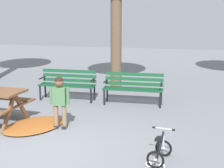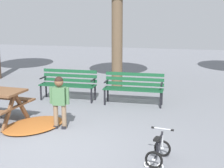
# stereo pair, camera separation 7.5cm
# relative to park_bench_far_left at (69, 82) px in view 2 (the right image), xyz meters

# --- Properties ---
(ground) EXTENTS (36.00, 36.00, 0.00)m
(ground) POSITION_rel_park_bench_far_left_xyz_m (0.88, -3.56, -0.51)
(ground) COLOR slate
(park_bench_far_left) EXTENTS (1.61, 0.49, 0.85)m
(park_bench_far_left) POSITION_rel_park_bench_far_left_xyz_m (0.00, 0.00, 0.00)
(park_bench_far_left) COLOR #144728
(park_bench_far_left) RESTS_ON ground
(park_bench_left) EXTENTS (1.61, 0.50, 0.85)m
(park_bench_left) POSITION_rel_park_bench_far_left_xyz_m (1.90, -0.05, 0.00)
(park_bench_left) COLOR #144728
(park_bench_left) RESTS_ON ground
(child_standing) EXTENTS (0.43, 0.19, 1.14)m
(child_standing) POSITION_rel_park_bench_far_left_xyz_m (0.73, -2.37, 0.17)
(child_standing) COLOR #7F664C
(child_standing) RESTS_ON ground
(kids_bicycle) EXTENTS (0.44, 0.60, 0.54)m
(kids_bicycle) POSITION_rel_park_bench_far_left_xyz_m (2.99, -3.57, -0.31)
(kids_bicycle) COLOR black
(kids_bicycle) RESTS_ON ground
(leaf_pile) EXTENTS (1.50, 1.76, 0.07)m
(leaf_pile) POSITION_rel_park_bench_far_left_xyz_m (0.12, -2.43, -0.48)
(leaf_pile) COLOR #9E5623
(leaf_pile) RESTS_ON ground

